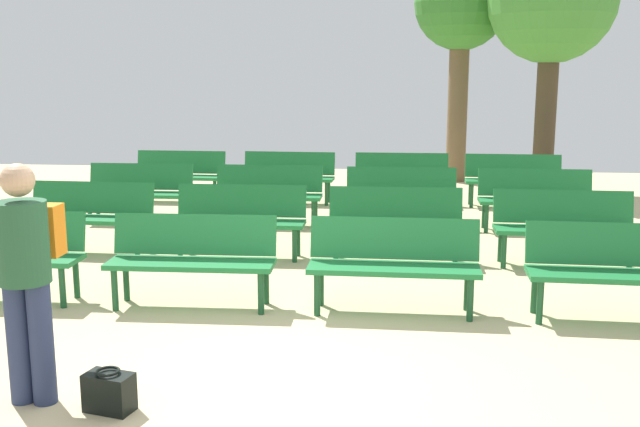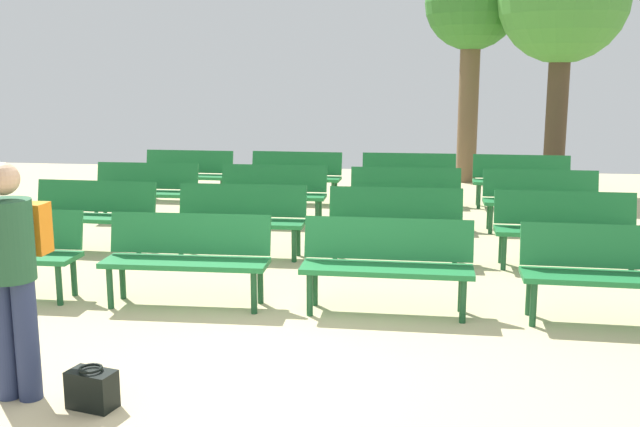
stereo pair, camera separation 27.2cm
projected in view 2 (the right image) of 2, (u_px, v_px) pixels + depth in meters
name	position (u px, v px, depth m)	size (l,w,h in m)	color
ground_plane	(254.00, 371.00, 5.51)	(24.00, 24.00, 0.00)	#CCB789
bench_r0_c0	(2.00, 247.00, 7.31)	(1.61, 0.52, 0.87)	#1E7238
bench_r0_c1	(187.00, 253.00, 7.05)	(1.62, 0.53, 0.87)	#1E7238
bench_r0_c2	(387.00, 260.00, 6.82)	(1.60, 0.48, 0.87)	#1E7238
bench_r0_c3	(612.00, 268.00, 6.52)	(1.61, 0.51, 0.87)	#1E7238
bench_r1_c0	(93.00, 211.00, 9.24)	(1.61, 0.52, 0.87)	#1E7238
bench_r1_c1	(241.00, 216.00, 8.94)	(1.61, 0.51, 0.87)	#1E7238
bench_r1_c2	(395.00, 220.00, 8.69)	(1.61, 0.52, 0.87)	#1E7238
bench_r1_c3	(565.00, 225.00, 8.40)	(1.60, 0.49, 0.87)	#1E7238
bench_r2_c0	(145.00, 188.00, 11.12)	(1.61, 0.51, 0.87)	#1E7238
bench_r2_c1	(273.00, 191.00, 10.86)	(1.61, 0.51, 0.87)	#1E7238
bench_r2_c2	(405.00, 194.00, 10.56)	(1.61, 0.53, 0.87)	#1E7238
bench_r2_c3	(541.00, 197.00, 10.30)	(1.60, 0.48, 0.87)	#1E7238
bench_r3_c0	(188.00, 172.00, 12.94)	(1.61, 0.50, 0.87)	#1E7238
bench_r3_c1	(295.00, 174.00, 12.70)	(1.61, 0.52, 0.87)	#1E7238
bench_r3_c2	(409.00, 175.00, 12.47)	(1.61, 0.51, 0.87)	#1E7238
bench_r3_c3	(521.00, 178.00, 12.20)	(1.61, 0.51, 0.87)	#1E7238
tree_0	(472.00, 10.00, 14.59)	(1.88, 1.88, 4.56)	brown
tree_1	(563.00, 2.00, 13.40)	(2.39, 2.39, 4.79)	#4C3A28
visitor_with_backpack	(13.00, 266.00, 4.92)	(0.34, 0.52, 1.65)	navy
handbag	(92.00, 389.00, 4.89)	(0.35, 0.25, 0.29)	black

